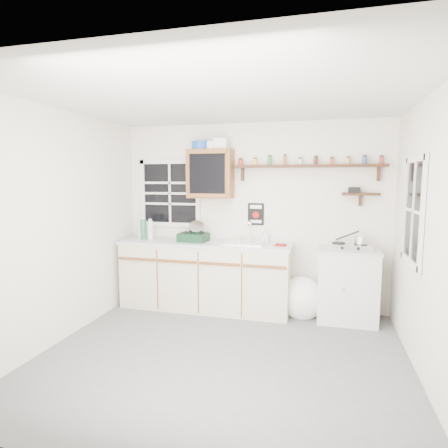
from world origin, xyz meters
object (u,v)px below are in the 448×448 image
Objects in this scene: upper_cabinet at (210,174)px; hotplate at (349,246)px; dish_rack at (194,235)px; right_cabinet at (347,285)px; main_cabinet at (205,275)px; spice_shelf at (307,166)px.

upper_cabinet is 1.26× the size of hotplate.
upper_cabinet is 1.63× the size of dish_rack.
hotplate is at bearing -4.38° from upper_cabinet.
hotplate is (0.01, -0.02, 0.49)m from right_cabinet.
dish_rack is 1.99m from hotplate.
main_cabinet is 4.47× the size of hotplate.
main_cabinet is at bearing -103.68° from upper_cabinet.
spice_shelf is at bearing 160.44° from right_cabinet.
dish_rack reaches higher than main_cabinet.
right_cabinet is (1.83, 0.03, -0.01)m from main_cabinet.
dish_rack reaches higher than hotplate.
right_cabinet is 1.57m from spice_shelf.
upper_cabinet is 2.02m from hotplate.
dish_rack is at bearing -174.97° from main_cabinet.
main_cabinet is at bearing -170.73° from spice_shelf.
main_cabinet is 3.55× the size of upper_cabinet.
right_cabinet is at bearing -3.76° from upper_cabinet.
main_cabinet reaches higher than right_cabinet.
hotplate is (1.84, 0.01, 0.48)m from main_cabinet.
right_cabinet is at bearing -19.56° from spice_shelf.
spice_shelf is 3.70× the size of hotplate.
upper_cabinet reaches higher than main_cabinet.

